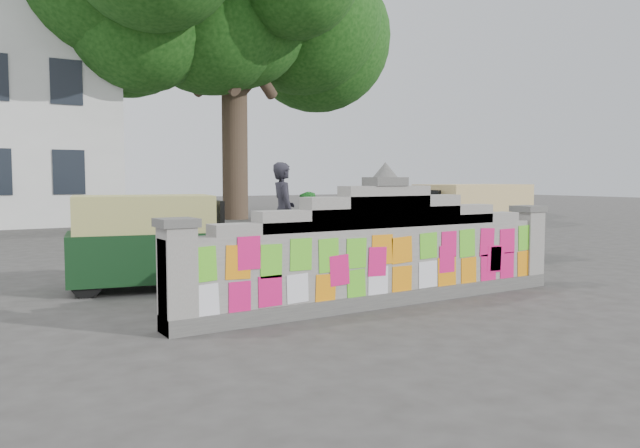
# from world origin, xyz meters

# --- Properties ---
(ground) EXTENTS (100.00, 100.00, 0.00)m
(ground) POSITION_xyz_m (0.00, 0.00, 0.00)
(ground) COLOR #383533
(ground) RESTS_ON ground
(parapet_wall) EXTENTS (6.48, 0.44, 2.01)m
(parapet_wall) POSITION_xyz_m (-0.00, -0.01, 0.75)
(parapet_wall) COLOR #4C4C49
(parapet_wall) RESTS_ON ground
(shade_tree) EXTENTS (12.00, 10.00, 12.00)m
(shade_tree) POSITION_xyz_m (6.00, 18.00, 8.94)
(shade_tree) COLOR #38281E
(shade_tree) RESTS_ON ground
(cyclist_bike) EXTENTS (2.16, 1.16, 1.08)m
(cyclist_bike) POSITION_xyz_m (0.25, 3.38, 0.54)
(cyclist_bike) COLOR black
(cyclist_bike) RESTS_ON ground
(cyclist_rider) EXTENTS (0.58, 0.75, 1.83)m
(cyclist_rider) POSITION_xyz_m (0.25, 3.38, 0.92)
(cyclist_rider) COLOR #24222B
(cyclist_rider) RESTS_ON ground
(pedestrian) EXTENTS (0.71, 0.84, 1.52)m
(pedestrian) POSITION_xyz_m (0.81, 3.37, 0.76)
(pedestrian) COLOR green
(pedestrian) RESTS_ON ground
(rickshaw_left) EXTENTS (2.81, 1.74, 1.51)m
(rickshaw_left) POSITION_xyz_m (-2.40, 3.10, 0.78)
(rickshaw_left) COLOR black
(rickshaw_left) RESTS_ON ground
(rickshaw_right) EXTENTS (2.98, 1.39, 1.65)m
(rickshaw_right) POSITION_xyz_m (4.53, 2.76, 0.86)
(rickshaw_right) COLOR black
(rickshaw_right) RESTS_ON ground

